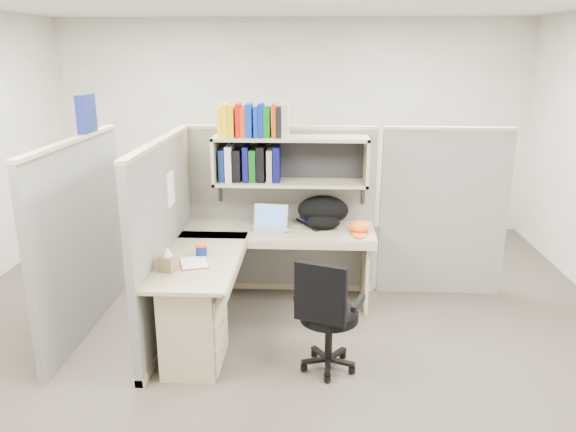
# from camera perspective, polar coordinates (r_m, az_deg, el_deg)

# --- Properties ---
(ground) EXTENTS (6.00, 6.00, 0.00)m
(ground) POSITION_cam_1_polar(r_m,az_deg,el_deg) (4.89, -1.34, -11.56)
(ground) COLOR #36302A
(ground) RESTS_ON ground
(room_shell) EXTENTS (6.00, 6.00, 6.00)m
(room_shell) POSITION_cam_1_polar(r_m,az_deg,el_deg) (4.37, -1.49, 7.54)
(room_shell) COLOR #A7A297
(room_shell) RESTS_ON ground
(cubicle) EXTENTS (3.79, 1.84, 1.95)m
(cubicle) POSITION_cam_1_polar(r_m,az_deg,el_deg) (5.01, -5.23, 0.28)
(cubicle) COLOR slate
(cubicle) RESTS_ON ground
(desk) EXTENTS (1.74, 1.75, 0.73)m
(desk) POSITION_cam_1_polar(r_m,az_deg,el_deg) (4.49, -6.90, -8.11)
(desk) COLOR tan
(desk) RESTS_ON ground
(laptop) EXTENTS (0.34, 0.34, 0.22)m
(laptop) POSITION_cam_1_polar(r_m,az_deg,el_deg) (5.06, -1.97, -0.25)
(laptop) COLOR silver
(laptop) RESTS_ON desk
(backpack) EXTENTS (0.54, 0.46, 0.28)m
(backpack) POSITION_cam_1_polar(r_m,az_deg,el_deg) (5.18, 3.59, 0.41)
(backpack) COLOR black
(backpack) RESTS_ON desk
(orange_cap) EXTENTS (0.21, 0.24, 0.11)m
(orange_cap) POSITION_cam_1_polar(r_m,az_deg,el_deg) (5.07, 7.28, -1.07)
(orange_cap) COLOR orange
(orange_cap) RESTS_ON desk
(snack_canister) EXTENTS (0.09, 0.09, 0.09)m
(snack_canister) POSITION_cam_1_polar(r_m,az_deg,el_deg) (4.53, -8.80, -3.35)
(snack_canister) COLOR navy
(snack_canister) RESTS_ON desk
(tissue_box) EXTENTS (0.15, 0.15, 0.19)m
(tissue_box) POSITION_cam_1_polar(r_m,az_deg,el_deg) (4.24, -12.09, -4.27)
(tissue_box) COLOR olive
(tissue_box) RESTS_ON desk
(mouse) EXTENTS (0.09, 0.06, 0.03)m
(mouse) POSITION_cam_1_polar(r_m,az_deg,el_deg) (5.04, -0.26, -1.45)
(mouse) COLOR #85A4BD
(mouse) RESTS_ON desk
(paper_cup) EXTENTS (0.08, 0.08, 0.10)m
(paper_cup) POSITION_cam_1_polar(r_m,az_deg,el_deg) (5.26, -1.49, -0.35)
(paper_cup) COLOR silver
(paper_cup) RESTS_ON desk
(book_stack) EXTENTS (0.22, 0.25, 0.10)m
(book_stack) POSITION_cam_1_polar(r_m,az_deg,el_deg) (5.35, 2.15, -0.01)
(book_stack) COLOR gray
(book_stack) RESTS_ON desk
(loose_paper) EXTENTS (0.26, 0.31, 0.00)m
(loose_paper) POSITION_cam_1_polar(r_m,az_deg,el_deg) (4.39, -9.52, -4.66)
(loose_paper) COLOR white
(loose_paper) RESTS_ON desk
(task_chair) EXTENTS (0.52, 0.49, 0.91)m
(task_chair) POSITION_cam_1_polar(r_m,az_deg,el_deg) (4.19, 3.98, -11.72)
(task_chair) COLOR black
(task_chair) RESTS_ON ground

